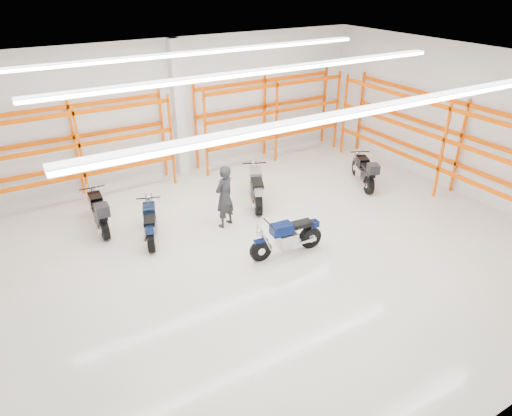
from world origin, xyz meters
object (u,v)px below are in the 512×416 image
motorcycle_back_c (256,188)px  standing_man (224,197)px  structural_column (178,110)px  motorcycle_back_a (99,213)px  motorcycle_back_d (365,172)px  motorcycle_main (290,237)px  motorcycle_back_b (150,224)px

motorcycle_back_c → standing_man: standing_man is taller
motorcycle_back_c → structural_column: (-0.98, 3.39, 1.74)m
motorcycle_back_a → motorcycle_back_d: size_ratio=1.09×
motorcycle_main → motorcycle_back_b: 3.68m
structural_column → motorcycle_back_d: bearing=-41.4°
motorcycle_back_b → motorcycle_main: bearing=-41.1°
motorcycle_back_b → motorcycle_back_c: size_ratio=0.91×
motorcycle_back_b → motorcycle_back_d: 7.14m
motorcycle_back_c → motorcycle_back_b: bearing=-174.3°
motorcycle_main → structural_column: size_ratio=0.44×
motorcycle_main → motorcycle_back_d: (4.35, 2.04, 0.05)m
motorcycle_main → motorcycle_back_b: size_ratio=1.05×
motorcycle_back_c → standing_man: 1.62m
motorcycle_main → motorcycle_back_a: 5.23m
motorcycle_back_d → structural_column: size_ratio=0.44×
motorcycle_back_a → motorcycle_back_c: size_ratio=1.03×
motorcycle_main → standing_man: size_ratio=1.12×
standing_man → structural_column: size_ratio=0.40×
motorcycle_back_a → motorcycle_back_b: size_ratio=1.13×
standing_man → motorcycle_back_c: bearing=-176.1°
motorcycle_back_a → standing_man: 3.43m
motorcycle_back_a → motorcycle_back_b: motorcycle_back_a is taller
motorcycle_back_d → motorcycle_back_b: bearing=176.9°
motorcycle_main → motorcycle_back_a: (-3.80, 3.59, 0.07)m
motorcycle_back_a → motorcycle_back_d: bearing=-10.8°
motorcycle_main → motorcycle_back_d: 4.81m
motorcycle_back_a → standing_man: bearing=-26.5°
motorcycle_back_b → structural_column: size_ratio=0.42×
standing_man → structural_column: structural_column is taller
motorcycle_back_c → structural_column: 3.94m
motorcycle_back_c → motorcycle_back_d: size_ratio=1.06×
motorcycle_back_b → structural_column: structural_column is taller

